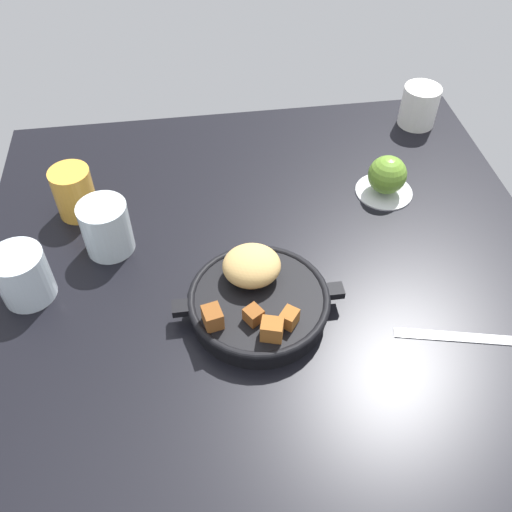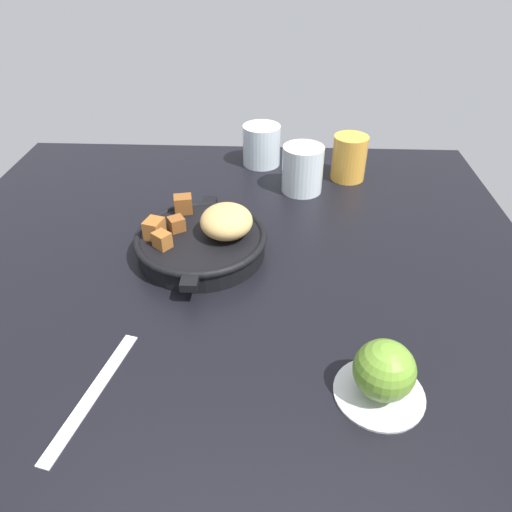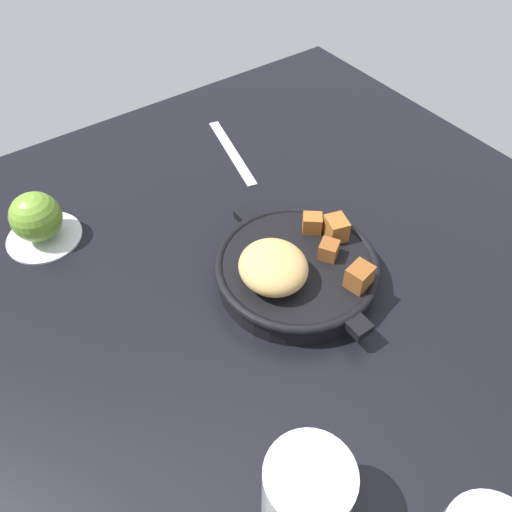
% 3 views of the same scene
% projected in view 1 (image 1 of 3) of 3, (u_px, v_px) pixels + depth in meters
% --- Properties ---
extents(ground_plane, '(0.92, 0.98, 0.02)m').
position_uv_depth(ground_plane, '(273.00, 294.00, 0.87)').
color(ground_plane, black).
extents(cast_iron_skillet, '(0.25, 0.21, 0.08)m').
position_uv_depth(cast_iron_skillet, '(258.00, 298.00, 0.82)').
color(cast_iron_skillet, black).
rests_on(cast_iron_skillet, ground_plane).
extents(saucer_plate, '(0.10, 0.10, 0.01)m').
position_uv_depth(saucer_plate, '(384.00, 191.00, 1.02)').
color(saucer_plate, '#B7BABF').
rests_on(saucer_plate, ground_plane).
extents(red_apple, '(0.07, 0.07, 0.07)m').
position_uv_depth(red_apple, '(387.00, 175.00, 0.99)').
color(red_apple, olive).
rests_on(red_apple, saucer_plate).
extents(butter_knife, '(0.18, 0.06, 0.00)m').
position_uv_depth(butter_knife, '(460.00, 337.00, 0.80)').
color(butter_knife, silver).
rests_on(butter_knife, ground_plane).
extents(ceramic_mug_white, '(0.07, 0.07, 0.08)m').
position_uv_depth(ceramic_mug_white, '(419.00, 106.00, 1.14)').
color(ceramic_mug_white, silver).
rests_on(ceramic_mug_white, ground_plane).
extents(water_glass_short, '(0.08, 0.08, 0.08)m').
position_uv_depth(water_glass_short, '(23.00, 276.00, 0.83)').
color(water_glass_short, silver).
rests_on(water_glass_short, ground_plane).
extents(juice_glass_amber, '(0.07, 0.07, 0.09)m').
position_uv_depth(juice_glass_amber, '(74.00, 192.00, 0.95)').
color(juice_glass_amber, gold).
rests_on(juice_glass_amber, ground_plane).
extents(water_glass_tall, '(0.08, 0.08, 0.09)m').
position_uv_depth(water_glass_tall, '(106.00, 228.00, 0.89)').
color(water_glass_tall, silver).
rests_on(water_glass_tall, ground_plane).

